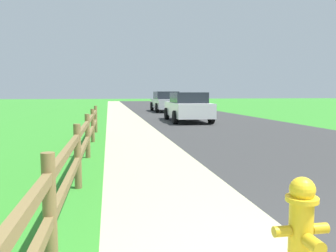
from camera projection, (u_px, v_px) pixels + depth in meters
name	position (u px, v px, depth m)	size (l,w,h in m)	color
ground_plane	(133.00, 112.00, 26.17)	(120.00, 120.00, 0.00)	#33892A
road_asphalt	(172.00, 110.00, 28.74)	(7.00, 66.00, 0.01)	#353535
curb_concrete	(95.00, 111.00, 27.60)	(6.00, 66.00, 0.01)	#B6B48B
grass_verge	(76.00, 111.00, 27.34)	(5.00, 66.00, 0.00)	#33892A
fire_hydrant	(301.00, 233.00, 2.47)	(0.43, 0.37, 0.87)	yellow
rail_fence	(83.00, 140.00, 6.33)	(0.11, 12.53, 1.01)	olive
parked_suv_white	(188.00, 107.00, 17.35)	(2.10, 4.65, 1.51)	white
parked_car_silver	(166.00, 101.00, 26.67)	(2.18, 4.96, 1.60)	#B7BABF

